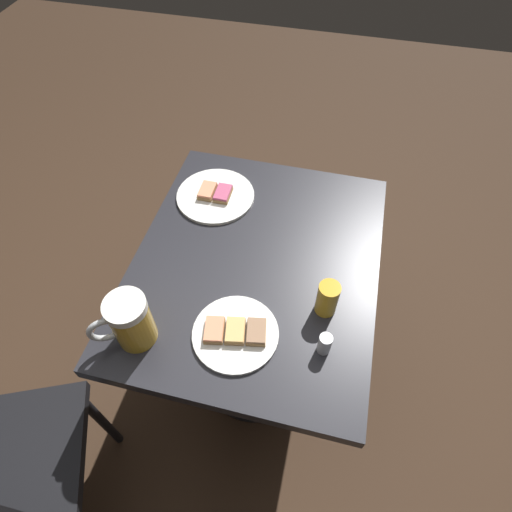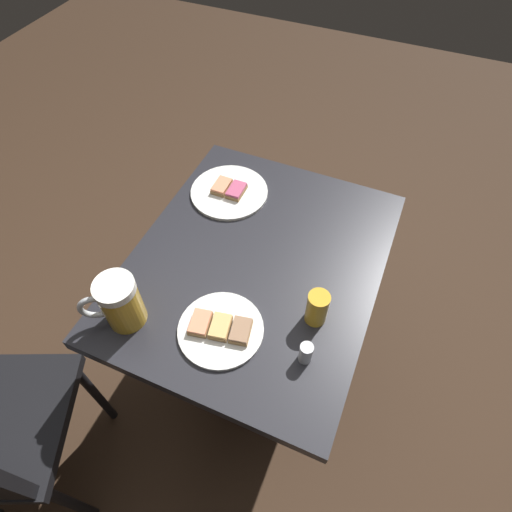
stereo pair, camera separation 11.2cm
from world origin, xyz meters
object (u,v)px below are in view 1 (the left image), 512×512
(plate_far, at_px, (215,195))
(beer_mug, at_px, (130,321))
(salt_shaker, at_px, (325,344))
(plate_near, at_px, (235,333))
(beer_glass_small, at_px, (327,299))

(plate_far, distance_m, beer_mug, 0.50)
(beer_mug, bearing_deg, salt_shaker, 9.29)
(plate_near, height_order, plate_far, same)
(plate_near, bearing_deg, beer_glass_small, 31.62)
(plate_far, relative_size, beer_glass_small, 2.44)
(beer_mug, distance_m, beer_glass_small, 0.46)
(plate_near, distance_m, salt_shaker, 0.21)
(plate_near, relative_size, beer_mug, 1.43)
(beer_glass_small, height_order, salt_shaker, beer_glass_small)
(salt_shaker, bearing_deg, plate_far, 132.81)
(beer_mug, relative_size, salt_shaker, 2.43)
(plate_far, relative_size, beer_mug, 1.64)
(plate_near, relative_size, salt_shaker, 3.47)
(beer_glass_small, bearing_deg, plate_far, 140.53)
(beer_mug, xyz_separation_m, salt_shaker, (0.44, 0.07, -0.04))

